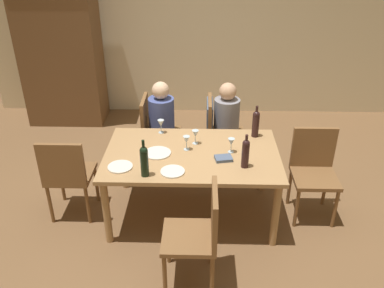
{
  "coord_description": "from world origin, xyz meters",
  "views": [
    {
      "loc": [
        0.09,
        -3.44,
        2.72
      ],
      "look_at": [
        0.0,
        0.0,
        0.83
      ],
      "focal_mm": 38.02,
      "sensor_mm": 36.0,
      "label": 1
    }
  ],
  "objects_px": {
    "wine_glass_near_left": "(231,142)",
    "wine_glass_far": "(187,140)",
    "wine_bottle_tall_green": "(246,153)",
    "wine_glass_near_right": "(195,134)",
    "dinner_plate_host": "(158,153)",
    "dinner_plate_guest_left": "(120,167)",
    "chair_right_end": "(314,167)",
    "wine_bottle_short_olive": "(256,123)",
    "chair_left_end": "(67,173)",
    "chair_far_left": "(155,129)",
    "person_woman_host": "(164,120)",
    "chair_far_right": "(216,125)",
    "person_man_bearded": "(229,121)",
    "armoire_cabinet": "(61,50)",
    "dinner_plate_guest_right": "(173,171)",
    "dining_table": "(192,160)",
    "wine_bottle_dark_red": "(144,160)",
    "wine_glass_centre": "(161,124)",
    "chair_near": "(200,231)"
  },
  "relations": [
    {
      "from": "dining_table",
      "to": "chair_left_end",
      "type": "relative_size",
      "value": 1.85
    },
    {
      "from": "armoire_cabinet",
      "to": "dinner_plate_guest_right",
      "type": "xyz_separation_m",
      "value": [
        1.79,
        -2.63,
        -0.36
      ]
    },
    {
      "from": "wine_bottle_dark_red",
      "to": "dinner_plate_guest_right",
      "type": "distance_m",
      "value": 0.29
    },
    {
      "from": "person_woman_host",
      "to": "dinner_plate_guest_right",
      "type": "relative_size",
      "value": 5.09
    },
    {
      "from": "chair_far_left",
      "to": "person_man_bearded",
      "type": "bearing_deg",
      "value": 90.0
    },
    {
      "from": "dining_table",
      "to": "dinner_plate_host",
      "type": "xyz_separation_m",
      "value": [
        -0.33,
        -0.02,
        0.08
      ]
    },
    {
      "from": "wine_glass_centre",
      "to": "wine_glass_near_right",
      "type": "relative_size",
      "value": 1.0
    },
    {
      "from": "dining_table",
      "to": "wine_bottle_dark_red",
      "type": "xyz_separation_m",
      "value": [
        -0.41,
        -0.41,
        0.23
      ]
    },
    {
      "from": "wine_glass_far",
      "to": "dinner_plate_guest_right",
      "type": "xyz_separation_m",
      "value": [
        -0.11,
        -0.42,
        -0.1
      ]
    },
    {
      "from": "chair_far_right",
      "to": "chair_left_end",
      "type": "xyz_separation_m",
      "value": [
        -1.49,
        -1.0,
        -0.06
      ]
    },
    {
      "from": "chair_far_right",
      "to": "wine_bottle_dark_red",
      "type": "height_order",
      "value": "wine_bottle_dark_red"
    },
    {
      "from": "wine_glass_far",
      "to": "chair_left_end",
      "type": "bearing_deg",
      "value": -172.55
    },
    {
      "from": "wine_bottle_dark_red",
      "to": "wine_glass_near_right",
      "type": "relative_size",
      "value": 2.39
    },
    {
      "from": "chair_near",
      "to": "dinner_plate_guest_left",
      "type": "xyz_separation_m",
      "value": [
        -0.74,
        0.63,
        0.2
      ]
    },
    {
      "from": "chair_right_end",
      "to": "person_man_bearded",
      "type": "height_order",
      "value": "person_man_bearded"
    },
    {
      "from": "dining_table",
      "to": "person_woman_host",
      "type": "xyz_separation_m",
      "value": [
        -0.36,
        0.91,
        -0.0
      ]
    },
    {
      "from": "dining_table",
      "to": "person_woman_host",
      "type": "height_order",
      "value": "person_woman_host"
    },
    {
      "from": "person_woman_host",
      "to": "wine_glass_near_right",
      "type": "bearing_deg",
      "value": 28.44
    },
    {
      "from": "wine_bottle_short_olive",
      "to": "wine_bottle_tall_green",
      "type": "bearing_deg",
      "value": -104.62
    },
    {
      "from": "chair_far_left",
      "to": "wine_glass_centre",
      "type": "distance_m",
      "value": 0.58
    },
    {
      "from": "wine_glass_centre",
      "to": "wine_bottle_short_olive",
      "type": "bearing_deg",
      "value": -3.14
    },
    {
      "from": "chair_left_end",
      "to": "person_man_bearded",
      "type": "xyz_separation_m",
      "value": [
        1.64,
        1.0,
        0.12
      ]
    },
    {
      "from": "chair_near",
      "to": "dinner_plate_guest_right",
      "type": "height_order",
      "value": "chair_near"
    },
    {
      "from": "chair_far_right",
      "to": "chair_near",
      "type": "bearing_deg",
      "value": -5.44
    },
    {
      "from": "person_man_bearded",
      "to": "chair_far_right",
      "type": "bearing_deg",
      "value": -90.0
    },
    {
      "from": "chair_left_end",
      "to": "wine_bottle_short_olive",
      "type": "xyz_separation_m",
      "value": [
        1.89,
        0.46,
        0.35
      ]
    },
    {
      "from": "chair_right_end",
      "to": "wine_bottle_tall_green",
      "type": "distance_m",
      "value": 0.88
    },
    {
      "from": "wine_bottle_dark_red",
      "to": "wine_glass_near_left",
      "type": "distance_m",
      "value": 0.9
    },
    {
      "from": "person_man_bearded",
      "to": "wine_glass_far",
      "type": "bearing_deg",
      "value": -28.93
    },
    {
      "from": "wine_glass_near_left",
      "to": "wine_glass_far",
      "type": "height_order",
      "value": "same"
    },
    {
      "from": "chair_right_end",
      "to": "wine_bottle_dark_red",
      "type": "bearing_deg",
      "value": 16.86
    },
    {
      "from": "dinner_plate_guest_left",
      "to": "wine_bottle_tall_green",
      "type": "bearing_deg",
      "value": 2.15
    },
    {
      "from": "chair_far_left",
      "to": "person_woman_host",
      "type": "bearing_deg",
      "value": 90.0
    },
    {
      "from": "chair_far_right",
      "to": "person_man_bearded",
      "type": "xyz_separation_m",
      "value": [
        0.15,
        0.0,
        0.05
      ]
    },
    {
      "from": "chair_far_right",
      "to": "wine_glass_centre",
      "type": "distance_m",
      "value": 0.81
    },
    {
      "from": "dinner_plate_host",
      "to": "armoire_cabinet",
      "type": "bearing_deg",
      "value": 125.13
    },
    {
      "from": "chair_far_left",
      "to": "wine_bottle_dark_red",
      "type": "bearing_deg",
      "value": 2.79
    },
    {
      "from": "wine_bottle_tall_green",
      "to": "wine_glass_near_right",
      "type": "xyz_separation_m",
      "value": [
        -0.46,
        0.43,
        -0.04
      ]
    },
    {
      "from": "armoire_cabinet",
      "to": "wine_glass_near_left",
      "type": "height_order",
      "value": "armoire_cabinet"
    },
    {
      "from": "wine_bottle_tall_green",
      "to": "wine_glass_centre",
      "type": "relative_size",
      "value": 2.22
    },
    {
      "from": "person_man_bearded",
      "to": "wine_glass_centre",
      "type": "height_order",
      "value": "person_man_bearded"
    },
    {
      "from": "chair_left_end",
      "to": "dinner_plate_host",
      "type": "relative_size",
      "value": 3.53
    },
    {
      "from": "chair_left_end",
      "to": "chair_near",
      "type": "distance_m",
      "value": 1.56
    },
    {
      "from": "dinner_plate_host",
      "to": "dinner_plate_guest_right",
      "type": "distance_m",
      "value": 0.37
    },
    {
      "from": "chair_left_end",
      "to": "chair_near",
      "type": "relative_size",
      "value": 1.0
    },
    {
      "from": "dinner_plate_host",
      "to": "dinner_plate_guest_left",
      "type": "distance_m",
      "value": 0.41
    },
    {
      "from": "wine_bottle_tall_green",
      "to": "dinner_plate_guest_right",
      "type": "relative_size",
      "value": 1.49
    },
    {
      "from": "chair_far_right",
      "to": "wine_bottle_tall_green",
      "type": "relative_size",
      "value": 2.78
    },
    {
      "from": "wine_bottle_tall_green",
      "to": "wine_glass_far",
      "type": "relative_size",
      "value": 2.22
    },
    {
      "from": "chair_right_end",
      "to": "wine_bottle_short_olive",
      "type": "distance_m",
      "value": 0.74
    }
  ]
}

